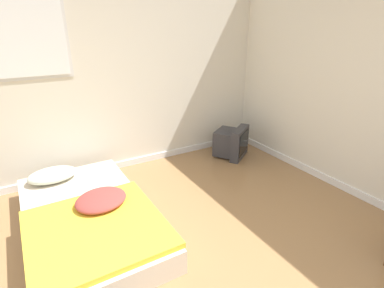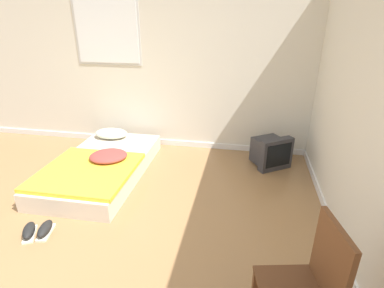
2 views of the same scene
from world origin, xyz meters
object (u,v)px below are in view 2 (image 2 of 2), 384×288
(wooden_chair, at_px, (313,280))
(mattress_bed, at_px, (101,165))
(sneaker_pair, at_px, (37,230))
(crt_tv, at_px, (270,152))

(wooden_chair, bearing_deg, mattress_bed, 141.73)
(mattress_bed, relative_size, sneaker_pair, 5.96)
(crt_tv, bearing_deg, wooden_chair, -87.93)
(sneaker_pair, bearing_deg, crt_tv, 40.00)
(crt_tv, relative_size, wooden_chair, 0.65)
(wooden_chair, height_order, sneaker_pair, wooden_chair)
(crt_tv, height_order, sneaker_pair, crt_tv)
(wooden_chair, bearing_deg, crt_tv, 92.07)
(mattress_bed, relative_size, crt_tv, 3.32)
(mattress_bed, xyz_separation_m, wooden_chair, (2.36, -1.86, 0.39))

